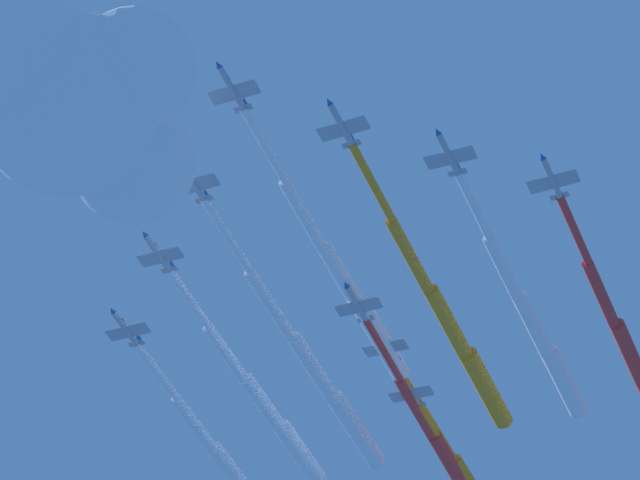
% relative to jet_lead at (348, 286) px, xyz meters
% --- Properties ---
extents(jet_lead, '(74.11, 10.30, 4.11)m').
position_rel_jet_lead_xyz_m(jet_lead, '(0.00, 0.00, 0.00)').
color(jet_lead, '#9EA3AD').
extents(jet_port_inner, '(79.68, 10.31, 4.00)m').
position_rel_jet_lead_xyz_m(jet_port_inner, '(16.39, -12.61, -2.40)').
color(jet_port_inner, '#9EA3AD').
extents(jet_starboard_inner, '(80.46, 10.16, 4.02)m').
position_rel_jet_lead_xyz_m(jet_starboard_inner, '(15.39, 13.94, -1.97)').
color(jet_starboard_inner, '#9EA3AD').
extents(jet_port_mid, '(70.43, 9.37, 4.14)m').
position_rel_jet_lead_xyz_m(jet_port_mid, '(23.13, -25.89, -2.90)').
color(jet_port_mid, '#9EA3AD').
extents(jet_starboard_mid, '(69.66, 9.42, 4.09)m').
position_rel_jet_lead_xyz_m(jet_starboard_mid, '(19.58, 27.45, -0.38)').
color(jet_starboard_mid, '#9EA3AD').
extents(jet_port_outer, '(74.29, 9.55, 3.98)m').
position_rel_jet_lead_xyz_m(jet_port_outer, '(38.40, -38.38, -2.25)').
color(jet_port_outer, '#9EA3AD').
extents(jet_starboard_outer, '(72.21, 9.80, 4.04)m').
position_rel_jet_lead_xyz_m(jet_starboard_outer, '(32.47, 41.72, -1.40)').
color(jet_starboard_outer, '#9EA3AD').
extents(jet_trail_port, '(78.12, 10.62, 4.01)m').
position_rel_jet_lead_xyz_m(jet_trail_port, '(50.58, 2.96, -1.53)').
color(jet_trail_port, '#9EA3AD').
extents(cloud_puff, '(48.70, 34.61, 30.85)m').
position_rel_jet_lead_xyz_m(cloud_puff, '(-60.10, 14.55, -10.09)').
color(cloud_puff, white).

